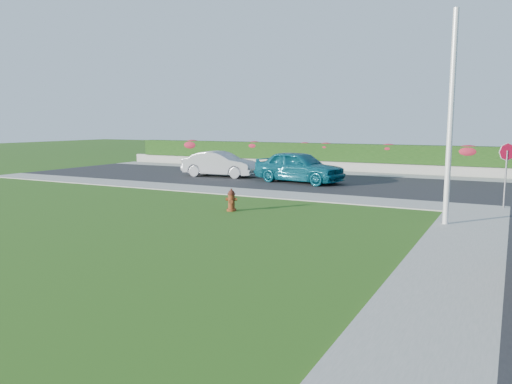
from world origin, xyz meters
The scene contains 19 objects.
ground centered at (0.00, 0.00, 0.00)m, with size 120.00×120.00×0.00m, color black.
street_far centered at (-5.00, 14.00, 0.02)m, with size 26.00×8.00×0.04m, color black.
sidewalk_right centered at (7.00, -2.00, 0.02)m, with size 2.00×20.00×0.04m, color gray.
sidewalk_far centered at (-6.00, 9.00, 0.02)m, with size 24.00×2.00×0.04m, color gray.
curb_corner centered at (7.00, 9.00, 0.02)m, with size 2.00×2.00×0.04m, color gray.
sidewalk_beyond centered at (-1.00, 19.00, 0.02)m, with size 34.00×2.00×0.04m, color gray.
retaining_wall centered at (-1.00, 20.50, 0.30)m, with size 34.00×0.40×0.60m, color gray.
hedge centered at (-1.00, 20.60, 1.15)m, with size 32.00×0.90×1.10m, color black.
fire_hydrant centered at (-0.49, 4.83, 0.37)m, with size 0.40×0.38×0.77m.
sedan_teal centered at (-1.49, 13.23, 0.83)m, with size 1.86×4.63×1.58m, color #0D5769.
sedan_silver centered at (-6.42, 13.79, 0.74)m, with size 1.47×4.23×1.39m, color #9B9DA3.
utility_pole centered at (6.32, 5.66, 3.09)m, with size 0.16×0.16×6.18m, color silver.
stop_sign centered at (7.79, 9.57, 1.70)m, with size 0.52×0.39×2.32m.
flower_clump_a centered at (-12.90, 20.50, 1.40)m, with size 1.49×0.96×0.75m, color #AF1E37.
flower_clump_b centered at (-7.79, 20.50, 1.46)m, with size 1.23×0.79×0.61m, color #AF1E37.
flower_clump_c centered at (-4.09, 20.50, 1.49)m, with size 1.05×0.68×0.53m, color #AF1E37.
flower_clump_d centered at (-2.65, 20.50, 1.48)m, with size 1.13×0.72×0.56m, color #AF1E37.
flower_clump_e centered at (1.28, 20.50, 1.47)m, with size 1.15×0.74×0.57m, color #AF1E37.
flower_clump_f centered at (5.70, 20.50, 1.42)m, with size 1.43×0.92×0.72m, color #AF1E37.
Camera 1 is at (8.01, -9.74, 3.00)m, focal length 35.00 mm.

